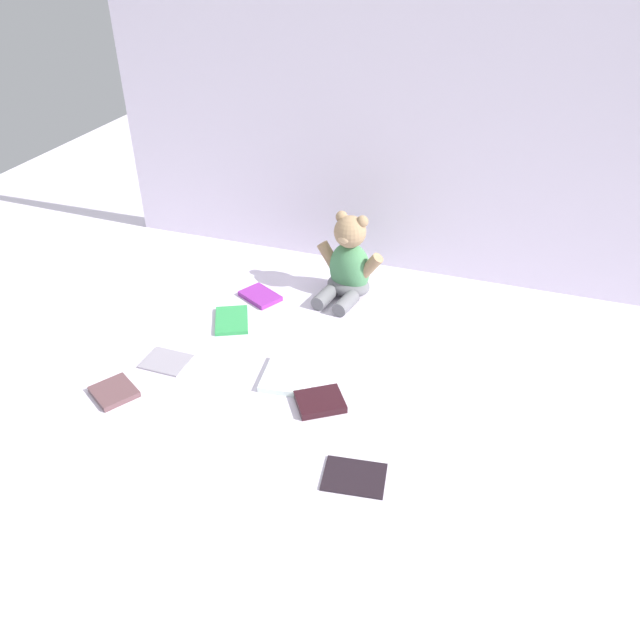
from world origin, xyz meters
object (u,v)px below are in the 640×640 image
at_px(book_case_3, 114,392).
at_px(book_case_5, 260,296).
at_px(book_case_1, 286,375).
at_px(book_case_2, 354,476).
at_px(book_case_4, 232,320).
at_px(book_case_6, 166,361).
at_px(teddy_bear, 348,266).
at_px(book_case_0, 320,402).

distance_m(book_case_3, book_case_5, 0.49).
distance_m(book_case_1, book_case_3, 0.38).
bearing_deg(book_case_2, book_case_4, 40.15).
bearing_deg(book_case_6, book_case_3, 161.19).
distance_m(book_case_2, book_case_5, 0.68).
distance_m(teddy_bear, book_case_6, 0.54).
bearing_deg(book_case_0, book_case_6, 52.87).
height_order(book_case_2, book_case_5, book_case_5).
bearing_deg(book_case_3, book_case_4, 12.29).
relative_size(book_case_0, book_case_4, 0.81).
height_order(book_case_0, book_case_2, book_case_0).
relative_size(book_case_2, book_case_3, 1.29).
bearing_deg(book_case_4, book_case_5, 54.68).
bearing_deg(book_case_1, book_case_6, -179.71).
relative_size(book_case_1, book_case_5, 1.19).
height_order(book_case_1, book_case_6, book_case_1).
height_order(book_case_0, book_case_4, book_case_0).
height_order(book_case_2, book_case_6, same).
height_order(book_case_1, book_case_4, book_case_1).
distance_m(book_case_4, book_case_5, 0.13).
height_order(book_case_2, book_case_4, book_case_4).
bearing_deg(book_case_6, book_case_0, -92.65).
relative_size(book_case_1, book_case_2, 1.07).
bearing_deg(book_case_3, book_case_0, -43.85).
height_order(book_case_4, book_case_5, book_case_5).
distance_m(book_case_1, book_case_5, 0.36).
height_order(book_case_1, book_case_5, book_case_1).
bearing_deg(book_case_5, book_case_2, -113.14).
relative_size(book_case_1, book_case_6, 1.21).
bearing_deg(book_case_5, book_case_1, -118.54).
bearing_deg(book_case_5, book_case_0, -112.15).
bearing_deg(book_case_6, teddy_bear, -34.99).
height_order(book_case_5, book_case_6, book_case_5).
height_order(teddy_bear, book_case_0, teddy_bear).
distance_m(book_case_0, book_case_1, 0.12).
xyz_separation_m(book_case_4, book_case_6, (-0.07, -0.20, -0.00)).
bearing_deg(book_case_0, book_case_4, 20.70).
relative_size(book_case_0, book_case_2, 0.85).
distance_m(book_case_2, book_case_6, 0.55).
bearing_deg(book_case_3, book_case_5, 14.83).
xyz_separation_m(teddy_bear, book_case_3, (-0.36, -0.57, -0.08)).
height_order(book_case_1, book_case_2, book_case_1).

